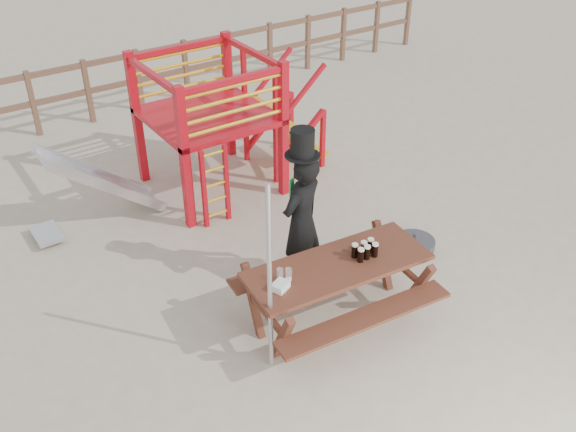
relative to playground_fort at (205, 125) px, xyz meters
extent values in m
plane|color=#BDAF93|center=(-0.12, -3.58, -1.07)|extent=(60.00, 60.00, 0.00)
cube|color=brown|center=(-0.12, 3.42, 0.03)|extent=(15.00, 0.06, 0.10)
cube|color=brown|center=(-0.12, 3.42, -0.47)|extent=(15.00, 0.06, 0.10)
cube|color=brown|center=(-1.62, 3.42, -0.47)|extent=(0.09, 0.09, 1.20)
cube|color=brown|center=(-0.62, 3.42, -0.47)|extent=(0.09, 0.09, 1.20)
cube|color=brown|center=(0.38, 3.42, -0.47)|extent=(0.09, 0.09, 1.20)
cube|color=brown|center=(1.38, 3.42, -0.47)|extent=(0.09, 0.09, 1.20)
cube|color=brown|center=(2.38, 3.42, -0.47)|extent=(0.09, 0.09, 1.20)
cube|color=brown|center=(3.38, 3.42, -0.47)|extent=(0.09, 0.09, 1.20)
cube|color=brown|center=(4.38, 3.42, -0.47)|extent=(0.09, 0.09, 1.20)
cube|color=brown|center=(5.38, 3.42, -0.47)|extent=(0.09, 0.09, 1.20)
cube|color=brown|center=(6.38, 3.42, -0.47)|extent=(0.09, 0.09, 1.20)
cube|color=brown|center=(7.38, 3.42, -0.47)|extent=(0.09, 0.09, 1.20)
cube|color=#B70C17|center=(-0.72, -0.78, -0.02)|extent=(0.12, 0.12, 2.10)
cube|color=#B70C17|center=(0.88, -0.78, -0.02)|extent=(0.12, 0.12, 2.10)
cube|color=#B70C17|center=(-0.72, 0.82, -0.02)|extent=(0.12, 0.12, 2.10)
cube|color=#B70C17|center=(0.88, 0.82, -0.02)|extent=(0.12, 0.12, 2.10)
cube|color=#B70C17|center=(0.08, 0.02, 0.13)|extent=(1.72, 1.72, 0.08)
cube|color=#B70C17|center=(0.08, -0.78, 0.93)|extent=(1.60, 0.08, 0.08)
cube|color=#B70C17|center=(0.08, 0.82, 0.93)|extent=(1.60, 0.08, 0.08)
cube|color=#B70C17|center=(-0.72, 0.02, 0.93)|extent=(0.08, 1.60, 0.08)
cube|color=#B70C17|center=(0.88, 0.02, 0.93)|extent=(0.08, 1.60, 0.08)
cylinder|color=gold|center=(0.08, -0.78, 0.31)|extent=(1.50, 0.05, 0.05)
cylinder|color=gold|center=(0.08, 0.82, 0.31)|extent=(1.50, 0.05, 0.05)
cylinder|color=gold|center=(0.08, -0.78, 0.49)|extent=(1.50, 0.05, 0.05)
cylinder|color=gold|center=(0.08, 0.82, 0.49)|extent=(1.50, 0.05, 0.05)
cylinder|color=gold|center=(0.08, -0.78, 0.67)|extent=(1.50, 0.05, 0.05)
cylinder|color=gold|center=(0.08, 0.82, 0.67)|extent=(1.50, 0.05, 0.05)
cylinder|color=gold|center=(0.08, -0.78, 0.85)|extent=(1.50, 0.05, 0.05)
cylinder|color=gold|center=(0.08, 0.82, 0.85)|extent=(1.50, 0.05, 0.05)
cube|color=#B70C17|center=(-0.55, -0.93, -0.47)|extent=(0.06, 0.06, 1.20)
cube|color=#B70C17|center=(-0.19, -0.93, -0.47)|extent=(0.06, 0.06, 1.20)
cylinder|color=gold|center=(-0.37, -0.93, -0.92)|extent=(0.36, 0.04, 0.04)
cylinder|color=gold|center=(-0.37, -0.93, -0.68)|extent=(0.36, 0.04, 0.04)
cylinder|color=gold|center=(-0.37, -0.93, -0.44)|extent=(0.36, 0.04, 0.04)
cylinder|color=gold|center=(-0.37, -0.93, -0.20)|extent=(0.36, 0.04, 0.04)
cylinder|color=gold|center=(-0.37, -0.93, 0.04)|extent=(0.36, 0.04, 0.04)
cube|color=gold|center=(1.03, 0.02, 0.01)|extent=(0.30, 0.90, 0.06)
cube|color=gold|center=(1.31, 0.02, -0.29)|extent=(0.30, 0.90, 0.06)
cube|color=gold|center=(1.59, 0.02, -0.59)|extent=(0.30, 0.90, 0.06)
cube|color=gold|center=(1.87, 0.02, -0.89)|extent=(0.30, 0.90, 0.06)
cube|color=#B70C17|center=(1.43, -0.43, -0.47)|extent=(0.95, 0.08, 0.86)
cube|color=#B70C17|center=(1.43, 0.47, -0.47)|extent=(0.95, 0.08, 0.86)
cube|color=silver|center=(-1.62, 0.02, -0.45)|extent=(1.53, 0.55, 1.21)
cube|color=silver|center=(-1.62, -0.25, -0.41)|extent=(1.58, 0.04, 1.28)
cube|color=silver|center=(-1.62, 0.29, -0.41)|extent=(1.58, 0.04, 1.28)
cube|color=silver|center=(-2.52, 0.02, -0.97)|extent=(0.35, 0.55, 0.05)
cube|color=brown|center=(-0.25, -3.51, -0.29)|extent=(2.16, 0.99, 0.05)
cube|color=brown|center=(-0.31, -4.08, -0.60)|extent=(2.11, 0.50, 0.04)
cube|color=brown|center=(-0.19, -2.93, -0.60)|extent=(2.11, 0.50, 0.04)
cube|color=brown|center=(-1.13, -3.42, -0.70)|extent=(0.21, 1.26, 0.75)
cube|color=brown|center=(0.64, -3.60, -0.70)|extent=(0.21, 1.26, 0.75)
imported|color=black|center=(-0.17, -2.69, -0.18)|extent=(0.75, 0.62, 1.78)
cube|color=#0D9738|center=(-0.21, -2.56, 0.03)|extent=(0.07, 0.04, 0.42)
cylinder|color=black|center=(-0.17, -2.69, 0.71)|extent=(0.40, 0.40, 0.01)
cylinder|color=black|center=(-0.17, -2.69, 0.87)|extent=(0.27, 0.27, 0.31)
cube|color=white|center=(-0.21, -2.57, 0.98)|extent=(0.14, 0.05, 0.04)
cylinder|color=#B2B2B7|center=(-1.26, -3.68, 0.05)|extent=(0.05, 0.05, 2.25)
cylinder|color=#39393E|center=(1.52, -2.99, -1.01)|extent=(0.55, 0.55, 0.13)
cylinder|color=#39393E|center=(1.52, -2.99, -0.89)|extent=(0.06, 0.06, 0.11)
cube|color=white|center=(-1.01, -3.50, -0.22)|extent=(0.22, 0.20, 0.08)
cylinder|color=black|center=(-0.02, -3.61, -0.19)|extent=(0.07, 0.07, 0.15)
cylinder|color=#FCEDCE|center=(-0.02, -3.61, -0.10)|extent=(0.07, 0.07, 0.02)
cylinder|color=black|center=(0.08, -3.61, -0.19)|extent=(0.07, 0.07, 0.15)
cylinder|color=#FCEDCE|center=(0.08, -3.61, -0.10)|extent=(0.07, 0.07, 0.02)
cylinder|color=black|center=(0.18, -3.62, -0.19)|extent=(0.07, 0.07, 0.15)
cylinder|color=#FCEDCE|center=(0.18, -3.62, -0.10)|extent=(0.07, 0.07, 0.02)
cylinder|color=black|center=(-0.02, -3.50, -0.19)|extent=(0.07, 0.07, 0.15)
cylinder|color=#FCEDCE|center=(-0.02, -3.50, -0.10)|extent=(0.07, 0.07, 0.02)
cylinder|color=black|center=(0.10, -3.53, -0.19)|extent=(0.07, 0.07, 0.15)
cylinder|color=#FCEDCE|center=(0.10, -3.53, -0.10)|extent=(0.07, 0.07, 0.02)
cylinder|color=black|center=(0.20, -3.52, -0.19)|extent=(0.07, 0.07, 0.15)
cylinder|color=#FCEDCE|center=(0.20, -3.52, -0.10)|extent=(0.07, 0.07, 0.02)
cylinder|color=silver|center=(-0.94, -3.38, -0.19)|extent=(0.07, 0.07, 0.15)
cylinder|color=#FCEDCE|center=(-0.94, -3.38, -0.25)|extent=(0.06, 0.06, 0.02)
cylinder|color=silver|center=(-0.86, -3.43, -0.19)|extent=(0.07, 0.07, 0.15)
cylinder|color=#FCEDCE|center=(-0.86, -3.43, -0.25)|extent=(0.06, 0.06, 0.02)
camera|label=1|loc=(-3.90, -7.83, 4.04)|focal=40.00mm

